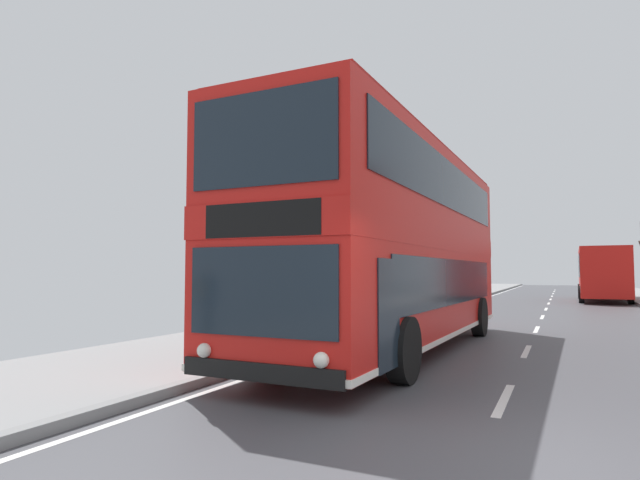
% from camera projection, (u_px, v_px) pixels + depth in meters
% --- Properties ---
extents(ground, '(15.80, 140.00, 0.20)m').
position_uv_depth(ground, '(399.00, 447.00, 5.10)').
color(ground, '#47474C').
extents(double_decker_bus_main, '(2.94, 11.12, 4.41)m').
position_uv_depth(double_decker_bus_main, '(394.00, 246.00, 11.73)').
color(double_decker_bus_main, red).
rests_on(double_decker_bus_main, ground).
extents(background_bus_far_lane, '(2.75, 9.16, 3.11)m').
position_uv_depth(background_bus_far_lane, '(602.00, 272.00, 31.36)').
color(background_bus_far_lane, red).
rests_on(background_bus_far_lane, ground).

